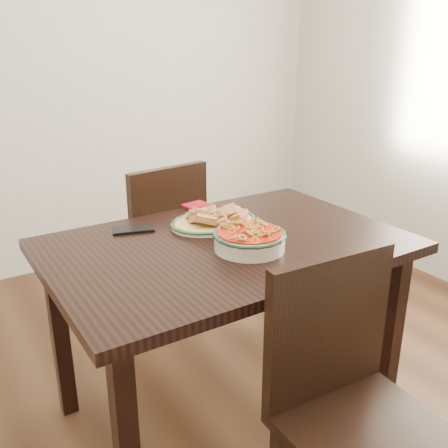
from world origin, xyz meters
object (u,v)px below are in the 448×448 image
fish_plate (214,214)px  smartphone (133,229)px  chair_near (350,397)px  noodle_bowl (249,237)px  dining_table (227,264)px  chair_far (159,239)px

fish_plate → smartphone: size_ratio=2.24×
chair_near → noodle_bowl: size_ratio=3.44×
dining_table → chair_near: chair_near is taller
chair_near → noodle_bowl: chair_near is taller
noodle_bowl → smartphone: (-0.27, 0.39, -0.04)m
dining_table → fish_plate: (0.05, 0.17, 0.14)m
chair_far → noodle_bowl: chair_far is taller
chair_far → smartphone: 0.59m
noodle_bowl → fish_plate: bearing=85.1°
dining_table → noodle_bowl: (0.03, -0.11, 0.13)m
chair_near → dining_table: bearing=92.5°
fish_plate → noodle_bowl: fish_plate is taller
fish_plate → noodle_bowl: bearing=-94.9°
dining_table → chair_far: chair_far is taller
fish_plate → chair_near: bearing=-93.8°
fish_plate → dining_table: bearing=-105.9°
chair_far → noodle_bowl: 0.88m
chair_far → smartphone: bearing=47.9°
chair_far → fish_plate: bearing=82.1°
chair_near → smartphone: size_ratio=5.67×
dining_table → noodle_bowl: size_ratio=4.96×
chair_near → smartphone: 1.00m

